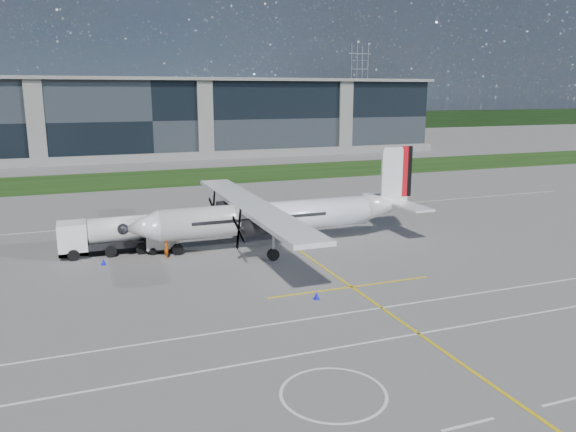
{
  "coord_description": "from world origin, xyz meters",
  "views": [
    {
      "loc": [
        -13.68,
        -38.08,
        12.88
      ],
      "look_at": [
        2.16,
        3.96,
        2.91
      ],
      "focal_mm": 35.0,
      "sensor_mm": 36.0,
      "label": 1
    }
  ],
  "objects": [
    {
      "name": "safety_cone_portwing",
      "position": [
        -0.12,
        -7.24,
        0.25
      ],
      "size": [
        0.36,
        0.36,
        0.5
      ],
      "primitive_type": "cone",
      "color": "#0D10E0",
      "rests_on": "ground"
    },
    {
      "name": "fuel_tanker_truck",
      "position": [
        -12.44,
        8.2,
        1.49
      ],
      "size": [
        7.97,
        2.59,
        2.99
      ],
      "primitive_type": null,
      "color": "white",
      "rests_on": "ground"
    },
    {
      "name": "tree_line",
      "position": [
        0.0,
        140.0,
        3.0
      ],
      "size": [
        400.0,
        6.0,
        6.0
      ],
      "primitive_type": "cube",
      "color": "black",
      "rests_on": "ground"
    },
    {
      "name": "safety_cone_fwd",
      "position": [
        -12.42,
        5.12,
        0.25
      ],
      "size": [
        0.36,
        0.36,
        0.5
      ],
      "primitive_type": "cone",
      "color": "#0D10E0",
      "rests_on": "ground"
    },
    {
      "name": "grass_strip",
      "position": [
        0.0,
        48.0,
        0.02
      ],
      "size": [
        400.0,
        18.0,
        0.04
      ],
      "primitive_type": "cube",
      "color": "#15350E",
      "rests_on": "ground"
    },
    {
      "name": "baggage_tug",
      "position": [
        -7.71,
        7.24,
        0.84
      ],
      "size": [
        2.8,
        1.68,
        1.68
      ],
      "primitive_type": null,
      "color": "silver",
      "rests_on": "ground"
    },
    {
      "name": "safety_cone_nose_stbd",
      "position": [
        -9.37,
        7.61,
        0.25
      ],
      "size": [
        0.36,
        0.36,
        0.5
      ],
      "primitive_type": "cone",
      "color": "#0D10E0",
      "rests_on": "ground"
    },
    {
      "name": "ground",
      "position": [
        0.0,
        40.0,
        0.0
      ],
      "size": [
        400.0,
        400.0,
        0.0
      ],
      "primitive_type": "plane",
      "color": "#64615E",
      "rests_on": "ground"
    },
    {
      "name": "pylon_east",
      "position": [
        85.0,
        150.0,
        15.0
      ],
      "size": [
        9.0,
        4.6,
        30.0
      ],
      "primitive_type": null,
      "color": "gray",
      "rests_on": "ground"
    },
    {
      "name": "terminal_building",
      "position": [
        0.0,
        80.0,
        7.5
      ],
      "size": [
        120.0,
        20.0,
        15.0
      ],
      "primitive_type": "cube",
      "color": "black",
      "rests_on": "ground"
    },
    {
      "name": "ground_crew_person",
      "position": [
        -7.64,
        5.21,
        0.9
      ],
      "size": [
        0.64,
        0.81,
        1.8
      ],
      "primitive_type": "imported",
      "rotation": [
        0.0,
        0.0,
        1.74
      ],
      "color": "#F25907",
      "rests_on": "ground"
    },
    {
      "name": "turboprop_aircraft",
      "position": [
        1.98,
        5.8,
        4.03
      ],
      "size": [
        25.93,
        26.89,
        8.07
      ],
      "primitive_type": null,
      "color": "white",
      "rests_on": "ground"
    },
    {
      "name": "yellow_taxiway_centerline",
      "position": [
        3.0,
        10.0,
        0.01
      ],
      "size": [
        0.2,
        70.0,
        0.01
      ],
      "primitive_type": "cube",
      "color": "yellow",
      "rests_on": "ground"
    },
    {
      "name": "safety_cone_stbdwing",
      "position": [
        -0.93,
        19.04,
        0.25
      ],
      "size": [
        0.36,
        0.36,
        0.5
      ],
      "primitive_type": "cone",
      "color": "#0D10E0",
      "rests_on": "ground"
    },
    {
      "name": "white_lane_line",
      "position": [
        0.0,
        -14.0,
        0.01
      ],
      "size": [
        90.0,
        0.15,
        0.01
      ],
      "primitive_type": "cube",
      "color": "white",
      "rests_on": "ground"
    }
  ]
}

